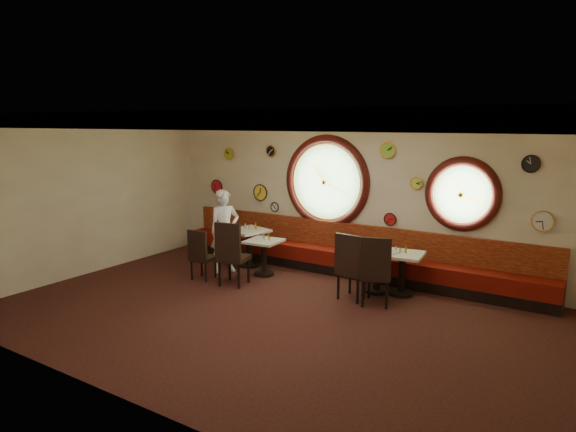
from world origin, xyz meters
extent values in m
cube|color=black|center=(0.00, 0.00, 0.00)|extent=(9.00, 6.00, 0.00)
cube|color=gold|center=(0.00, 0.00, 3.20)|extent=(9.00, 6.00, 0.02)
cube|color=beige|center=(0.00, 3.00, 1.60)|extent=(9.00, 0.02, 3.20)
cube|color=beige|center=(0.00, -3.00, 1.60)|extent=(9.00, 0.02, 3.20)
cube|color=beige|center=(-4.50, 0.00, 1.60)|extent=(0.02, 6.00, 3.20)
cube|color=#380D0A|center=(0.00, 2.95, 3.11)|extent=(9.00, 0.10, 0.18)
cube|color=#380D0A|center=(0.00, -2.95, 3.11)|extent=(9.00, 0.10, 0.18)
cube|color=#380D0A|center=(-4.45, 0.00, 3.11)|extent=(0.10, 6.00, 0.18)
cube|color=black|center=(0.00, 2.72, 0.10)|extent=(8.00, 0.55, 0.20)
cube|color=#5D0D08|center=(0.00, 2.72, 0.35)|extent=(8.00, 0.55, 0.30)
cube|color=#66080E|center=(0.00, 2.94, 0.75)|extent=(8.00, 0.10, 0.55)
cylinder|color=#79AC67|center=(-0.60, 3.00, 1.85)|extent=(1.66, 0.02, 1.66)
torus|color=#380D0A|center=(-0.60, 2.98, 1.85)|extent=(1.98, 0.18, 1.98)
torus|color=gold|center=(-0.60, 2.95, 1.85)|extent=(1.61, 0.03, 1.61)
cylinder|color=#79AC67|center=(2.20, 3.00, 1.80)|extent=(1.10, 0.02, 1.10)
torus|color=#380D0A|center=(2.20, 2.98, 1.80)|extent=(1.38, 0.18, 1.38)
torus|color=gold|center=(2.20, 2.95, 1.80)|extent=(1.09, 0.03, 1.09)
cylinder|color=#95BB25|center=(-3.20, 2.96, 2.35)|extent=(0.26, 0.03, 0.26)
cylinder|color=white|center=(-1.90, 2.96, 1.20)|extent=(0.20, 0.03, 0.20)
cylinder|color=black|center=(-2.00, 2.96, 2.45)|extent=(0.24, 0.03, 0.24)
cylinder|color=red|center=(0.85, 2.96, 1.20)|extent=(0.24, 0.03, 0.24)
cylinder|color=#D5E04A|center=(1.35, 2.96, 1.95)|extent=(0.22, 0.03, 0.22)
cylinder|color=white|center=(3.55, 2.96, 1.45)|extent=(0.34, 0.03, 0.34)
cylinder|color=#88C63E|center=(0.75, 2.96, 2.55)|extent=(0.30, 0.03, 0.30)
cylinder|color=yellow|center=(-2.30, 2.96, 1.50)|extent=(0.36, 0.03, 0.36)
cylinder|color=red|center=(-3.60, 2.96, 1.55)|extent=(0.32, 0.03, 0.32)
cylinder|color=black|center=(3.30, 2.96, 2.40)|extent=(0.28, 0.03, 0.28)
cylinder|color=black|center=(-2.03, 2.14, 0.03)|extent=(0.46, 0.46, 0.06)
cylinder|color=black|center=(-2.03, 2.14, 0.40)|extent=(0.13, 0.13, 0.74)
cube|color=silver|center=(-2.03, 2.14, 0.79)|extent=(0.91, 0.91, 0.05)
cylinder|color=black|center=(-1.37, 1.77, 0.03)|extent=(0.42, 0.42, 0.06)
cylinder|color=black|center=(-1.37, 1.77, 0.36)|extent=(0.11, 0.11, 0.67)
cube|color=silver|center=(-1.37, 1.77, 0.71)|extent=(0.72, 0.72, 0.05)
cylinder|color=black|center=(0.99, 2.02, 0.03)|extent=(0.46, 0.46, 0.06)
cylinder|color=black|center=(0.99, 2.02, 0.39)|extent=(0.12, 0.12, 0.73)
cube|color=silver|center=(0.99, 2.02, 0.77)|extent=(0.87, 0.87, 0.05)
cylinder|color=black|center=(1.44, 2.12, 0.03)|extent=(0.45, 0.45, 0.06)
cylinder|color=black|center=(1.44, 2.12, 0.38)|extent=(0.12, 0.12, 0.71)
cube|color=silver|center=(1.44, 2.12, 0.75)|extent=(0.79, 0.79, 0.05)
cube|color=black|center=(-2.23, 0.90, 0.43)|extent=(0.47, 0.47, 0.07)
cube|color=black|center=(-2.21, 0.71, 0.74)|extent=(0.43, 0.11, 0.56)
cube|color=black|center=(-1.49, 0.95, 0.52)|extent=(0.61, 0.61, 0.09)
cube|color=black|center=(-1.45, 0.73, 0.91)|extent=(0.52, 0.17, 0.68)
cube|color=black|center=(0.79, 1.47, 0.50)|extent=(0.55, 0.55, 0.09)
cube|color=black|center=(0.77, 1.25, 0.87)|extent=(0.51, 0.11, 0.65)
cube|color=black|center=(1.23, 1.41, 0.51)|extent=(0.66, 0.66, 0.09)
cube|color=black|center=(1.31, 1.20, 0.89)|extent=(0.50, 0.24, 0.67)
cylinder|color=silver|center=(-2.15, 2.18, 0.87)|extent=(0.04, 0.04, 0.11)
cylinder|color=silver|center=(-1.43, 1.83, 0.79)|extent=(0.04, 0.04, 0.11)
cylinder|color=silver|center=(0.97, 2.12, 0.85)|extent=(0.04, 0.04, 0.10)
cylinder|color=silver|center=(1.30, 2.15, 0.83)|extent=(0.04, 0.04, 0.10)
cylinder|color=silver|center=(-2.02, 2.15, 0.86)|extent=(0.04, 0.04, 0.11)
cylinder|color=silver|center=(-1.36, 1.78, 0.79)|extent=(0.04, 0.04, 0.11)
cylinder|color=silver|center=(1.07, 1.94, 0.85)|extent=(0.04, 0.04, 0.11)
cylinder|color=#BABBBF|center=(1.40, 2.08, 0.83)|extent=(0.04, 0.04, 0.10)
cylinder|color=gold|center=(-1.92, 2.24, 0.89)|extent=(0.05, 0.05, 0.15)
cylinder|color=gold|center=(-1.28, 1.82, 0.80)|extent=(0.04, 0.04, 0.14)
cylinder|color=orange|center=(1.12, 2.10, 0.89)|extent=(0.06, 0.06, 0.18)
cylinder|color=gold|center=(1.49, 2.14, 0.85)|extent=(0.04, 0.04, 0.14)
imported|color=white|center=(-2.20, 1.55, 0.86)|extent=(0.67, 0.75, 1.72)
camera|label=1|loc=(4.53, -6.48, 3.10)|focal=32.00mm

